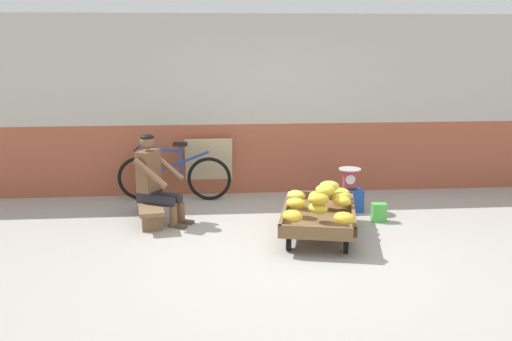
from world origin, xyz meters
name	(u,v)px	position (x,y,z in m)	size (l,w,h in m)	color
ground_plane	(291,253)	(0.00, 0.00, 0.00)	(80.00, 80.00, 0.00)	#A39E93
back_wall	(267,105)	(0.00, 2.65, 1.33)	(16.00, 0.30, 2.66)	#A35138
banana_cart	(319,217)	(0.40, 0.51, 0.24)	(1.13, 1.59, 0.36)	brown
banana_pile	(322,199)	(0.44, 0.50, 0.46)	(1.04, 1.28, 0.26)	gold
low_bench	(150,206)	(-1.65, 1.25, 0.20)	(0.46, 1.13, 0.27)	brown
vendor_seated	(155,179)	(-1.57, 1.21, 0.57)	(0.74, 0.64, 1.14)	brown
plastic_crate	(349,200)	(1.01, 1.49, 0.15)	(0.36, 0.28, 0.30)	#234CA8
weighing_scale	(349,179)	(1.01, 1.49, 0.45)	(0.30, 0.30, 0.29)	#28282D
bicycle_near_left	(174,176)	(-1.40, 2.22, 0.35)	(1.66, 0.48, 0.86)	black
sign_board	(209,167)	(-0.89, 2.46, 0.44)	(0.70, 0.24, 0.88)	#C6B289
shopping_bag	(379,212)	(1.29, 0.99, 0.12)	(0.18, 0.12, 0.24)	green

